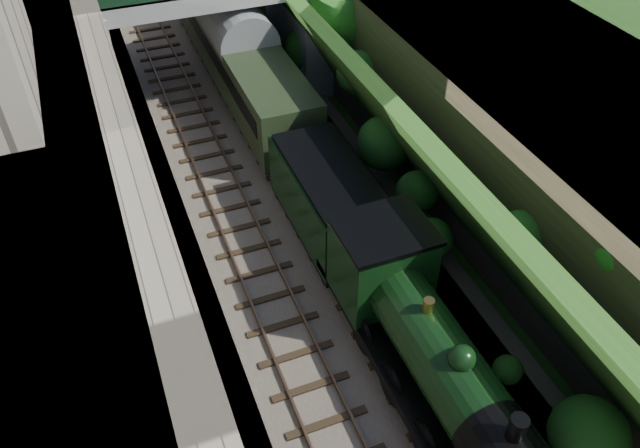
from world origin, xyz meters
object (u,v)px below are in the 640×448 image
(locomotive, at_px, (425,346))
(tree, at_px, (347,11))
(tender, at_px, (329,203))
(road_bridge, at_px, (225,10))

(locomotive, bearing_deg, tree, 74.25)
(tender, bearing_deg, tree, 63.25)
(road_bridge, xyz_separation_m, locomotive, (0.26, -20.36, -2.18))
(locomotive, xyz_separation_m, tender, (-0.00, 7.36, -0.27))
(tender, bearing_deg, road_bridge, 91.13)
(road_bridge, height_order, tender, road_bridge)
(road_bridge, xyz_separation_m, tender, (0.26, -12.99, -2.46))
(tree, xyz_separation_m, tender, (-4.71, -9.35, -3.03))
(road_bridge, relative_size, locomotive, 1.56)
(tree, distance_m, locomotive, 17.58)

